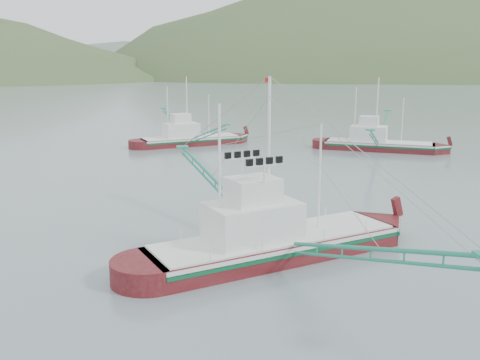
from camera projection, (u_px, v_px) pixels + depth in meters
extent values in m
plane|color=slate|center=(253.00, 244.00, 36.84)|extent=(1200.00, 1200.00, 0.00)
cube|color=#4E0D10|center=(275.00, 253.00, 34.33)|extent=(17.34, 9.94, 2.24)
cube|color=silver|center=(275.00, 239.00, 34.13)|extent=(17.05, 9.91, 0.25)
cube|color=#0A4C2B|center=(275.00, 243.00, 34.19)|extent=(17.06, 9.93, 0.25)
cube|color=silver|center=(275.00, 236.00, 34.08)|extent=(16.47, 9.44, 0.13)
cube|color=silver|center=(253.00, 222.00, 33.04)|extent=(6.49, 5.28, 2.47)
cube|color=silver|center=(253.00, 190.00, 32.61)|extent=(3.58, 3.31, 1.57)
cylinder|color=white|center=(269.00, 160.00, 32.74)|extent=(0.18, 0.18, 10.09)
cylinder|color=white|center=(220.00, 177.00, 31.34)|extent=(0.16, 0.16, 8.58)
cylinder|color=white|center=(320.00, 178.00, 34.89)|extent=(0.13, 0.13, 7.06)
cube|color=#4E0D10|center=(379.00, 149.00, 75.91)|extent=(15.16, 10.56, 2.00)
cube|color=silver|center=(379.00, 143.00, 75.73)|extent=(14.94, 10.49, 0.22)
cube|color=#0A4C2B|center=(379.00, 145.00, 75.78)|extent=(14.95, 10.51, 0.22)
cube|color=silver|center=(379.00, 142.00, 75.68)|extent=(14.41, 10.03, 0.12)
cube|color=silver|center=(369.00, 134.00, 75.94)|extent=(5.93, 5.18, 2.20)
cube|color=silver|center=(369.00, 121.00, 75.55)|extent=(3.33, 3.17, 1.40)
cylinder|color=white|center=(377.00, 110.00, 74.89)|extent=(0.16, 0.16, 9.02)
cylinder|color=white|center=(355.00, 114.00, 76.00)|extent=(0.14, 0.14, 7.67)
cylinder|color=white|center=(403.00, 120.00, 74.05)|extent=(0.12, 0.12, 6.31)
cube|color=#4E0D10|center=(191.00, 144.00, 80.83)|extent=(15.49, 8.08, 2.00)
cube|color=silver|center=(191.00, 138.00, 80.64)|extent=(15.23, 8.07, 0.22)
cube|color=#0A4C2B|center=(191.00, 140.00, 80.70)|extent=(15.24, 8.09, 0.22)
cube|color=silver|center=(191.00, 137.00, 80.60)|extent=(14.72, 7.67, 0.12)
cube|color=silver|center=(181.00, 130.00, 79.76)|extent=(5.69, 4.48, 2.20)
cube|color=silver|center=(181.00, 118.00, 79.37)|extent=(3.11, 2.84, 1.40)
cylinder|color=white|center=(187.00, 107.00, 79.44)|extent=(0.16, 0.16, 8.99)
cylinder|color=white|center=(168.00, 113.00, 78.34)|extent=(0.14, 0.14, 7.64)
cylinder|color=white|center=(209.00, 115.00, 81.17)|extent=(0.12, 0.12, 6.29)
ellipsoid|color=#3B4F29|center=(431.00, 76.00, 487.03)|extent=(684.00, 432.00, 306.00)
ellipsoid|color=slate|center=(191.00, 74.00, 581.94)|extent=(960.00, 400.00, 240.00)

